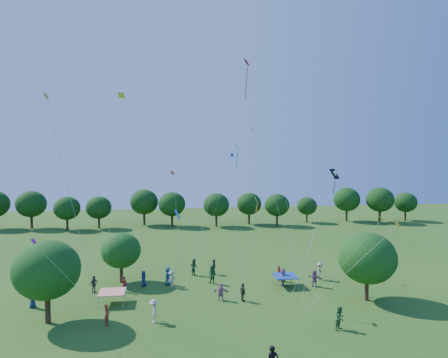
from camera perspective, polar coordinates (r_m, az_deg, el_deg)
near_tree_west at (r=34.01m, az=-24.00°, el=-11.78°), size 5.02×5.02×6.42m
near_tree_north at (r=42.24m, az=-14.50°, el=-9.85°), size 3.97×3.97×5.09m
near_tree_east at (r=38.14m, az=19.80°, el=-10.56°), size 5.05×5.05×6.10m
treeline at (r=73.44m, az=-5.88°, el=-3.53°), size 88.01×8.77×6.77m
tent_red_stripe at (r=37.24m, az=-15.67°, el=-15.29°), size 2.20×2.20×1.10m
tent_blue at (r=40.79m, az=8.71°, el=-13.54°), size 2.20×2.20×1.10m
crowd_person_0 at (r=41.21m, az=-8.04°, el=-13.56°), size 0.72×0.99×1.79m
crowd_person_1 at (r=39.97m, az=-14.08°, el=-14.37°), size 0.67×0.58×1.53m
crowd_person_2 at (r=32.35m, az=16.26°, el=-18.55°), size 0.96×0.88×1.72m
crowd_person_3 at (r=43.56m, az=13.56°, el=-12.65°), size 1.10×1.30×1.84m
crowd_person_4 at (r=36.63m, az=2.71°, el=-15.86°), size 0.65×1.03×1.62m
crowd_person_5 at (r=41.31m, az=12.80°, el=-13.67°), size 1.46×1.50×1.65m
crowd_person_6 at (r=41.28m, az=-11.39°, el=-13.77°), size 0.63×0.84×1.51m
crowd_person_7 at (r=42.40m, az=7.87°, el=-13.20°), size 0.70×0.70×1.61m
crowd_person_8 at (r=44.09m, az=-4.32°, el=-12.41°), size 0.89×1.00×1.79m
crowd_person_9 at (r=32.80m, az=-10.03°, el=-18.10°), size 0.55×1.18×1.78m
crowd_person_10 at (r=40.50m, az=-18.11°, el=-14.12°), size 0.93×1.03×1.64m
crowd_person_11 at (r=36.84m, az=-0.47°, el=-15.80°), size 1.53×0.86×1.55m
crowd_person_12 at (r=38.77m, az=-25.69°, el=-15.13°), size 0.87×0.82×1.57m
crowd_person_13 at (r=33.10m, az=-16.38°, el=-18.12°), size 0.41×0.62×1.64m
crowd_person_14 at (r=41.11m, az=-1.72°, el=-13.51°), size 1.01×1.00×1.87m
crowd_person_15 at (r=40.44m, az=-7.52°, el=-14.00°), size 1.05×1.14×1.65m
crowd_person_16 at (r=44.17m, az=-1.46°, el=-12.45°), size 0.70×1.07×1.67m
crowd_person_17 at (r=40.93m, az=8.47°, el=-13.71°), size 1.35×1.71×1.76m
pirate_kite at (r=40.07m, az=15.43°, el=0.41°), size 7.32×7.69×10.29m
red_high_kite at (r=38.02m, az=1.91°, el=11.13°), size 7.16×8.92×20.94m
small_kite_0 at (r=46.68m, az=5.33°, el=3.25°), size 3.62×6.62×14.79m
small_kite_1 at (r=27.81m, az=-21.70°, el=0.31°), size 2.10×4.96×15.31m
small_kite_2 at (r=32.00m, az=-15.07°, el=4.55°), size 1.69×2.27×16.51m
small_kite_3 at (r=31.24m, az=19.98°, el=-7.15°), size 5.48×1.77×7.28m
small_kite_4 at (r=26.34m, az=-6.71°, el=-6.78°), size 0.42×3.40×8.10m
small_kite_5 at (r=30.38m, az=-23.68°, el=-10.31°), size 3.88×2.70×6.01m
small_kite_6 at (r=44.54m, az=8.35°, el=0.06°), size 1.63×3.11×11.10m
small_kite_7 at (r=33.47m, az=13.08°, el=-4.76°), size 3.26×4.01×9.77m
small_kite_8 at (r=41.40m, az=-7.04°, el=-2.40°), size 1.31×0.47×9.98m
small_kite_9 at (r=30.78m, az=21.57°, el=-7.89°), size 6.22×2.43×7.05m
small_kite_10 at (r=34.00m, az=4.42°, el=-4.78°), size 2.18×2.14×7.99m
small_kite_11 at (r=30.38m, az=1.85°, el=0.46°), size 0.50×2.00×12.43m
small_kite_12 at (r=41.91m, az=-0.32°, el=-1.39°), size 3.51×2.23×11.80m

